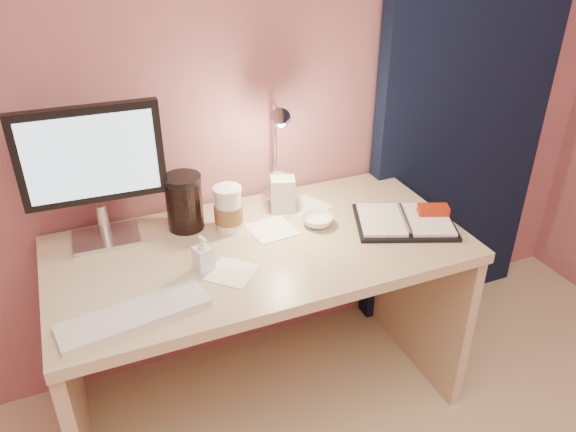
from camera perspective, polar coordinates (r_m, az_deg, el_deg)
name	(u,v)px	position (r m, az deg, el deg)	size (l,w,h in m)	color
room	(452,73)	(2.43, 16.32, 13.80)	(3.50, 3.50, 3.50)	#C6B28E
desk	(255,286)	(2.09, -3.39, -7.13)	(1.40, 0.70, 0.73)	tan
monitor	(93,164)	(1.90, -19.24, 5.03)	(0.45, 0.17, 0.48)	silver
keyboard	(134,315)	(1.65, -15.33, -9.66)	(0.42, 0.12, 0.02)	white
planner	(407,220)	(2.06, 11.99, -0.42)	(0.42, 0.37, 0.05)	black
paper_a	(232,272)	(1.77, -5.76, -5.72)	(0.14, 0.14, 0.00)	white
paper_b	(272,229)	(1.98, -1.66, -1.37)	(0.15, 0.15, 0.00)	white
paper_c	(307,207)	(2.13, 1.93, 0.93)	(0.15, 0.15, 0.00)	white
coffee_cup	(228,210)	(1.96, -6.09, 0.63)	(0.10, 0.10, 0.16)	white
clear_cup	(279,190)	(2.11, -0.93, 2.61)	(0.07, 0.07, 0.13)	white
bowl	(318,221)	(2.01, 3.02, -0.48)	(0.11, 0.11, 0.04)	white
lotion_bottle	(203,253)	(1.77, -8.64, -3.78)	(0.05, 0.06, 0.12)	white
dark_jar	(185,205)	(1.99, -10.47, 1.12)	(0.13, 0.13, 0.18)	black
product_box	(283,195)	(2.08, -0.54, 2.19)	(0.09, 0.07, 0.13)	beige
desk_lamp	(291,144)	(2.02, 0.35, 7.31)	(0.13, 0.25, 0.41)	silver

